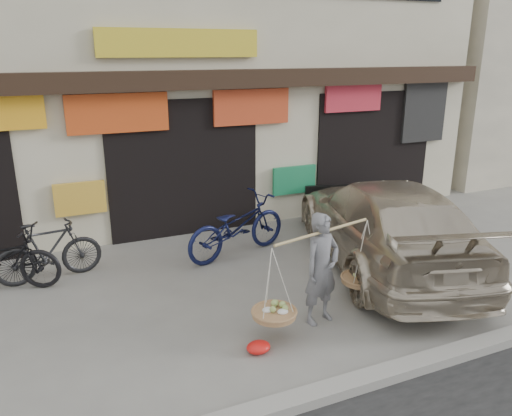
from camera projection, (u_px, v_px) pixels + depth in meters
name	position (u px, v px, depth m)	size (l,w,h in m)	color
ground	(256.00, 311.00, 7.14)	(70.00, 70.00, 0.00)	gray
kerb	(330.00, 391.00, 5.38)	(70.00, 0.25, 0.12)	gray
shophouse_block	(147.00, 56.00, 11.71)	(14.00, 6.32, 7.00)	beige
street_vendor	(321.00, 273.00, 6.70)	(2.15, 0.94, 1.55)	slate
bike_1	(48.00, 251.00, 8.00)	(0.47, 1.66, 1.00)	black
bike_2	(237.00, 226.00, 8.97)	(0.73, 2.11, 1.11)	#10153A
suv	(384.00, 223.00, 8.59)	(3.43, 5.48, 1.48)	beige
red_bag	(258.00, 347.00, 6.16)	(0.31, 0.25, 0.14)	red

